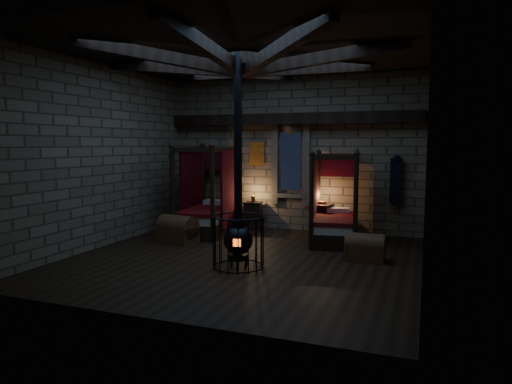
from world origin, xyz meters
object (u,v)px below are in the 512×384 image
(trunk_right, at_px, (365,248))
(stove, at_px, (238,236))
(trunk_left, at_px, (178,230))
(bed_left, at_px, (209,212))
(bed_right, at_px, (335,220))

(trunk_right, height_order, stove, stove)
(trunk_right, bearing_deg, trunk_left, 176.35)
(bed_left, relative_size, trunk_right, 2.90)
(bed_right, bearing_deg, stove, -120.81)
(trunk_left, xyz_separation_m, trunk_right, (4.47, -0.18, -0.04))
(stove, bearing_deg, bed_right, 49.86)
(bed_left, distance_m, stove, 3.64)
(bed_right, relative_size, trunk_right, 2.73)
(trunk_right, xyz_separation_m, stove, (-2.20, -1.44, 0.36))
(trunk_left, height_order, stove, stove)
(bed_right, distance_m, stove, 3.31)
(trunk_right, bearing_deg, stove, -148.11)
(stove, bearing_deg, trunk_right, 15.79)
(bed_right, bearing_deg, trunk_right, -68.29)
(bed_right, distance_m, trunk_right, 1.88)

